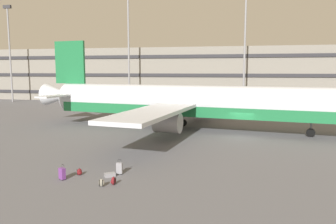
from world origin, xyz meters
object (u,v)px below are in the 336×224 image
(airliner, at_px, (187,103))
(backpack_navy, at_px, (113,181))
(backpack_upright, at_px, (80,172))
(suitcase_large, at_px, (119,168))
(suitcase_black, at_px, (110,175))
(backpack_teal, at_px, (102,183))
(suitcase_purple, at_px, (62,173))

(airliner, bearing_deg, backpack_navy, -94.58)
(airliner, bearing_deg, backpack_upright, -103.50)
(suitcase_large, height_order, backpack_navy, suitcase_large)
(backpack_upright, bearing_deg, suitcase_large, 15.98)
(suitcase_black, height_order, backpack_teal, backpack_teal)
(backpack_navy, bearing_deg, suitcase_black, 119.09)
(airliner, distance_m, suitcase_purple, 20.72)
(airliner, height_order, suitcase_black, airliner)
(airliner, xyz_separation_m, suitcase_purple, (-5.19, -19.87, -2.78))
(airliner, xyz_separation_m, backpack_teal, (-2.20, -20.53, -2.96))
(backpack_teal, bearing_deg, backpack_upright, 143.32)
(suitcase_black, bearing_deg, backpack_teal, -83.67)
(suitcase_black, xyz_separation_m, suitcase_purple, (-2.78, -1.19, 0.29))
(suitcase_black, bearing_deg, airliner, 82.67)
(airliner, bearing_deg, suitcase_purple, -104.63)
(airliner, bearing_deg, suitcase_large, -96.16)
(suitcase_black, bearing_deg, backpack_navy, -60.91)
(airliner, xyz_separation_m, suitcase_black, (-2.40, -18.68, -3.07))
(suitcase_black, relative_size, suitcase_purple, 0.82)
(backpack_navy, bearing_deg, suitcase_purple, 176.31)
(airliner, relative_size, backpack_upright, 81.72)
(suitcase_purple, relative_size, backpack_teal, 1.79)
(suitcase_purple, relative_size, backpack_navy, 1.74)
(suitcase_large, height_order, backpack_teal, suitcase_large)
(suitcase_purple, bearing_deg, airliner, 75.37)
(suitcase_large, height_order, backpack_upright, suitcase_large)
(suitcase_black, distance_m, backpack_upright, 2.12)
(suitcase_large, distance_m, backpack_upright, 2.68)
(suitcase_purple, distance_m, backpack_navy, 3.59)
(suitcase_black, height_order, backpack_navy, backpack_navy)
(suitcase_large, bearing_deg, suitcase_purple, -150.86)
(backpack_teal, xyz_separation_m, backpack_upright, (-2.32, 1.73, -0.02))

